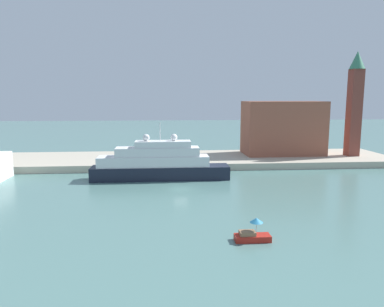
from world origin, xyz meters
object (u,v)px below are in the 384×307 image
at_px(small_motorboat, 252,234).
at_px(mooring_bollard, 174,162).
at_px(harbor_building, 283,128).
at_px(parked_car, 125,156).
at_px(large_yacht, 158,164).
at_px(bell_tower, 355,100).
at_px(person_figure, 144,160).

height_order(small_motorboat, mooring_bollard, small_motorboat).
xyz_separation_m(harbor_building, parked_car, (-41.03, -3.86, -6.32)).
xyz_separation_m(large_yacht, small_motorboat, (11.29, -33.21, -2.36)).
height_order(large_yacht, harbor_building, harbor_building).
bearing_deg(harbor_building, bell_tower, -13.58).
xyz_separation_m(harbor_building, person_figure, (-36.04, -11.66, -6.16)).
bearing_deg(person_figure, large_yacht, -69.44).
relative_size(large_yacht, harbor_building, 1.37).
bearing_deg(mooring_bollard, large_yacht, -111.96).
bearing_deg(mooring_bollard, parked_car, 144.54).
distance_m(parked_car, mooring_bollard, 14.52).
bearing_deg(large_yacht, bell_tower, 18.51).
relative_size(large_yacht, person_figure, 15.82).
distance_m(small_motorboat, person_figure, 44.82).
distance_m(parked_car, person_figure, 9.26).
xyz_separation_m(large_yacht, harbor_building, (32.62, 20.76, 5.38)).
height_order(large_yacht, small_motorboat, large_yacht).
relative_size(harbor_building, bell_tower, 0.77).
xyz_separation_m(parked_car, mooring_bollard, (11.83, -8.42, -0.30)).
xyz_separation_m(large_yacht, bell_tower, (49.69, 16.63, 12.74)).
bearing_deg(harbor_building, small_motorboat, -111.57).
height_order(parked_car, person_figure, person_figure).
bearing_deg(parked_car, large_yacht, -63.53).
distance_m(large_yacht, person_figure, 9.75).
xyz_separation_m(large_yacht, mooring_bollard, (3.42, 8.47, -1.23)).
xyz_separation_m(small_motorboat, bell_tower, (38.39, 49.84, 15.10)).
bearing_deg(person_figure, mooring_bollard, -5.28).
relative_size(bell_tower, mooring_bollard, 36.23).
xyz_separation_m(small_motorboat, parked_car, (-19.70, 50.10, 1.42)).
bearing_deg(person_figure, bell_tower, 8.08).
xyz_separation_m(bell_tower, parked_car, (-58.10, 0.26, -13.67)).
distance_m(person_figure, mooring_bollard, 6.87).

